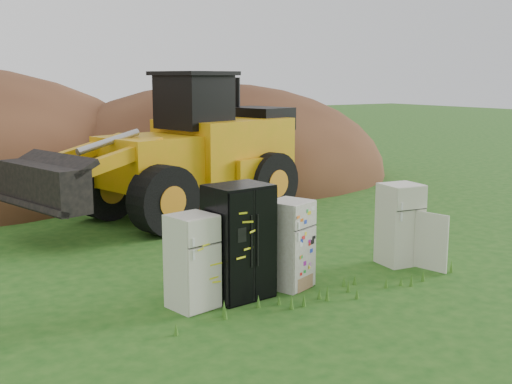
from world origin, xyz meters
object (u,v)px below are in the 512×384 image
at_px(fridge_leftmost, 192,262).
at_px(fridge_black_side, 239,241).
at_px(fridge_sticker, 289,244).
at_px(fridge_open_door, 400,224).
at_px(wheel_loader, 166,147).

bearing_deg(fridge_leftmost, fridge_black_side, -7.97).
relative_size(fridge_leftmost, fridge_black_side, 0.79).
relative_size(fridge_sticker, fridge_open_door, 0.97).
bearing_deg(wheel_loader, fridge_open_door, -83.81).
distance_m(fridge_leftmost, fridge_sticker, 1.94).
height_order(fridge_leftmost, fridge_sticker, fridge_sticker).
xyz_separation_m(fridge_leftmost, fridge_black_side, (0.91, 0.04, 0.20)).
height_order(fridge_sticker, wheel_loader, wheel_loader).
xyz_separation_m(fridge_sticker, fridge_open_door, (2.74, 0.02, 0.03)).
distance_m(fridge_black_side, fridge_open_door, 3.78).
height_order(fridge_black_side, fridge_open_door, fridge_black_side).
distance_m(fridge_open_door, wheel_loader, 6.74).
height_order(fridge_leftmost, fridge_black_side, fridge_black_side).
bearing_deg(fridge_leftmost, fridge_open_door, -10.38).
relative_size(fridge_black_side, fridge_open_door, 1.20).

